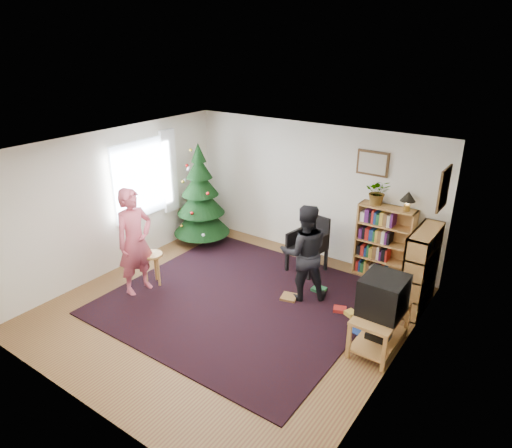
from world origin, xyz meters
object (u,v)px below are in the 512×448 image
Objects in this scene: stool at (152,261)px; person_standing at (135,242)px; armchair at (310,241)px; bookshelf_back at (384,242)px; potted_plant at (378,192)px; picture_back at (373,163)px; table_lamp at (408,198)px; crt_tv at (383,295)px; picture_right at (444,189)px; bookshelf_right at (421,269)px; tv_stand at (380,326)px; christmas_tree at (201,202)px; person_by_chair at (304,253)px.

stool is 0.52m from person_standing.
bookshelf_back is at bearing 30.59° from armchair.
bookshelf_back is 0.88m from potted_plant.
table_lamp is at bearing -11.09° from picture_back.
bookshelf_back is at bearing 109.67° from crt_tv.
picture_right is at bearing -32.22° from bookshelf_back.
stool is at bearing -143.54° from table_lamp.
armchair is at bearing -158.03° from bookshelf_back.
person_standing reaches higher than armchair.
potted_plant is at bearing 58.21° from bookshelf_right.
crt_tv is at bearing 174.50° from bookshelf_right.
picture_right is at bearing -42.85° from table_lamp.
armchair reaches higher than tv_stand.
bookshelf_right is at bearing -31.79° from potted_plant.
picture_back is at bearing 117.77° from tv_stand.
picture_back is 3.42m from christmas_tree.
potted_plant is at bearing 34.59° from armchair.
tv_stand is at bearing -62.23° from picture_back.
table_lamp is (3.34, 2.47, 1.07)m from stool.
christmas_tree reaches higher than person_standing.
person_standing is 1.12× the size of person_by_chair.
bookshelf_right is 0.73× the size of person_standing.
table_lamp is at bearing 26.40° from armchair.
picture_back is at bearing -141.95° from person_by_chair.
bookshelf_right is 2.23× the size of crt_tv.
picture_back is 2.81m from tv_stand.
person_standing reaches higher than stool.
picture_right is at bearing 78.84° from crt_tv.
bookshelf_back is at bearing 180.00° from table_lamp.
table_lamp is at bearing 0.00° from bookshelf_back.
bookshelf_right is 4.44m from person_standing.
bookshelf_back is 2.23× the size of crt_tv.
bookshelf_back is at bearing -19.14° from picture_back.
picture_right is at bearing -27.44° from potted_plant.
picture_back is at bearing 160.86° from bookshelf_back.
potted_plant is (-0.88, 1.90, 0.72)m from crt_tv.
picture_back is at bearing 144.45° from potted_plant.
bookshelf_right is 1.76m from person_by_chair.
bookshelf_back reaches higher than stool.
picture_right reaches higher than bookshelf_right.
crt_tv is at bearing -62.29° from picture_back.
bookshelf_back is 2.94× the size of potted_plant.
christmas_tree is 4.41m from tv_stand.
picture_right reaches higher than christmas_tree.
christmas_tree is at bearing 163.93° from tv_stand.
tv_stand is at bearing -70.79° from person_standing.
person_standing reaches higher than table_lamp.
tv_stand is (1.07, -2.03, -1.62)m from picture_back.
person_standing is 4.41m from table_lamp.
christmas_tree is at bearing 18.40° from person_standing.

